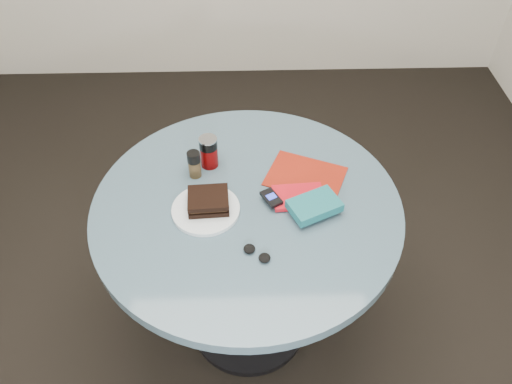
{
  "coord_description": "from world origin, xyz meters",
  "views": [
    {
      "loc": [
        -0.0,
        -1.1,
        1.92
      ],
      "look_at": [
        0.03,
        0.0,
        0.8
      ],
      "focal_mm": 35.0,
      "sensor_mm": 36.0,
      "label": 1
    }
  ],
  "objects_px": {
    "plate": "(206,210)",
    "pepper_grinder": "(194,164)",
    "magazine": "(305,176)",
    "mp3_player": "(271,198)",
    "headphones": "(257,253)",
    "red_book": "(298,197)",
    "novel": "(314,206)",
    "sandwich": "(208,201)",
    "table": "(247,235)",
    "soda_can": "(209,152)"
  },
  "relations": [
    {
      "from": "plate",
      "to": "novel",
      "type": "height_order",
      "value": "novel"
    },
    {
      "from": "table",
      "to": "mp3_player",
      "type": "bearing_deg",
      "value": -1.77
    },
    {
      "from": "plate",
      "to": "sandwich",
      "type": "xyz_separation_m",
      "value": [
        0.01,
        0.01,
        0.03
      ]
    },
    {
      "from": "plate",
      "to": "headphones",
      "type": "relative_size",
      "value": 2.32
    },
    {
      "from": "magazine",
      "to": "novel",
      "type": "distance_m",
      "value": 0.17
    },
    {
      "from": "plate",
      "to": "headphones",
      "type": "xyz_separation_m",
      "value": [
        0.16,
        -0.18,
        0.0
      ]
    },
    {
      "from": "magazine",
      "to": "mp3_player",
      "type": "bearing_deg",
      "value": -112.64
    },
    {
      "from": "magazine",
      "to": "red_book",
      "type": "height_order",
      "value": "red_book"
    },
    {
      "from": "headphones",
      "to": "sandwich",
      "type": "bearing_deg",
      "value": 127.75
    },
    {
      "from": "plate",
      "to": "mp3_player",
      "type": "bearing_deg",
      "value": 7.9
    },
    {
      "from": "table",
      "to": "soda_can",
      "type": "height_order",
      "value": "soda_can"
    },
    {
      "from": "table",
      "to": "headphones",
      "type": "xyz_separation_m",
      "value": [
        0.03,
        -0.21,
        0.17
      ]
    },
    {
      "from": "magazine",
      "to": "novel",
      "type": "relative_size",
      "value": 1.61
    },
    {
      "from": "table",
      "to": "magazine",
      "type": "distance_m",
      "value": 0.29
    },
    {
      "from": "table",
      "to": "red_book",
      "type": "xyz_separation_m",
      "value": [
        0.17,
        0.01,
        0.17
      ]
    },
    {
      "from": "novel",
      "to": "headphones",
      "type": "xyz_separation_m",
      "value": [
        -0.18,
        -0.16,
        -0.02
      ]
    },
    {
      "from": "soda_can",
      "to": "red_book",
      "type": "xyz_separation_m",
      "value": [
        0.29,
        -0.17,
        -0.05
      ]
    },
    {
      "from": "novel",
      "to": "headphones",
      "type": "height_order",
      "value": "novel"
    },
    {
      "from": "sandwich",
      "to": "magazine",
      "type": "height_order",
      "value": "sandwich"
    },
    {
      "from": "headphones",
      "to": "red_book",
      "type": "bearing_deg",
      "value": 57.89
    },
    {
      "from": "red_book",
      "to": "plate",
      "type": "bearing_deg",
      "value": -175.36
    },
    {
      "from": "pepper_grinder",
      "to": "novel",
      "type": "distance_m",
      "value": 0.42
    },
    {
      "from": "headphones",
      "to": "magazine",
      "type": "bearing_deg",
      "value": 62.01
    },
    {
      "from": "table",
      "to": "headphones",
      "type": "distance_m",
      "value": 0.27
    },
    {
      "from": "magazine",
      "to": "mp3_player",
      "type": "distance_m",
      "value": 0.17
    },
    {
      "from": "pepper_grinder",
      "to": "magazine",
      "type": "bearing_deg",
      "value": -2.76
    },
    {
      "from": "table",
      "to": "plate",
      "type": "distance_m",
      "value": 0.22
    },
    {
      "from": "magazine",
      "to": "mp3_player",
      "type": "relative_size",
      "value": 2.86
    },
    {
      "from": "table",
      "to": "novel",
      "type": "height_order",
      "value": "novel"
    },
    {
      "from": "plate",
      "to": "pepper_grinder",
      "type": "height_order",
      "value": "pepper_grinder"
    },
    {
      "from": "sandwich",
      "to": "headphones",
      "type": "distance_m",
      "value": 0.24
    },
    {
      "from": "novel",
      "to": "table",
      "type": "bearing_deg",
      "value": 141.88
    },
    {
      "from": "table",
      "to": "sandwich",
      "type": "relative_size",
      "value": 7.53
    },
    {
      "from": "sandwich",
      "to": "headphones",
      "type": "height_order",
      "value": "sandwich"
    },
    {
      "from": "table",
      "to": "magazine",
      "type": "bearing_deg",
      "value": 30.21
    },
    {
      "from": "plate",
      "to": "mp3_player",
      "type": "height_order",
      "value": "mp3_player"
    },
    {
      "from": "plate",
      "to": "headphones",
      "type": "distance_m",
      "value": 0.24
    },
    {
      "from": "red_book",
      "to": "novel",
      "type": "bearing_deg",
      "value": -58.45
    },
    {
      "from": "table",
      "to": "mp3_player",
      "type": "xyz_separation_m",
      "value": [
        0.08,
        -0.0,
        0.19
      ]
    },
    {
      "from": "mp3_player",
      "to": "table",
      "type": "bearing_deg",
      "value": 178.23
    },
    {
      "from": "pepper_grinder",
      "to": "headphones",
      "type": "xyz_separation_m",
      "value": [
        0.2,
        -0.35,
        -0.04
      ]
    },
    {
      "from": "novel",
      "to": "mp3_player",
      "type": "relative_size",
      "value": 1.78
    },
    {
      "from": "plate",
      "to": "sandwich",
      "type": "bearing_deg",
      "value": 45.63
    },
    {
      "from": "pepper_grinder",
      "to": "mp3_player",
      "type": "xyz_separation_m",
      "value": [
        0.25,
        -0.14,
        -0.03
      ]
    },
    {
      "from": "plate",
      "to": "pepper_grinder",
      "type": "bearing_deg",
      "value": 104.26
    },
    {
      "from": "pepper_grinder",
      "to": "table",
      "type": "bearing_deg",
      "value": -38.14
    },
    {
      "from": "pepper_grinder",
      "to": "plate",
      "type": "bearing_deg",
      "value": -75.74
    },
    {
      "from": "magazine",
      "to": "headphones",
      "type": "xyz_separation_m",
      "value": [
        -0.17,
        -0.33,
        0.01
      ]
    },
    {
      "from": "table",
      "to": "novel",
      "type": "distance_m",
      "value": 0.29
    },
    {
      "from": "sandwich",
      "to": "mp3_player",
      "type": "bearing_deg",
      "value": 5.46
    }
  ]
}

